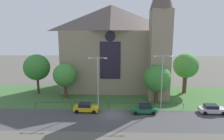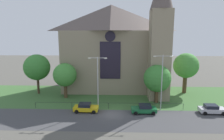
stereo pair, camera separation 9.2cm
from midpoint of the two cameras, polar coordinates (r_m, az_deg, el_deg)
ground at (r=43.06m, az=0.56°, el=-7.53°), size 160.00×160.00×0.00m
road_asphalt at (r=31.87m, az=0.07°, el=-14.21°), size 120.00×8.00×0.01m
grass_verge at (r=41.16m, az=0.49°, el=-8.39°), size 120.00×20.00×0.01m
church_building at (r=47.05m, az=0.75°, el=6.77°), size 23.20×16.20×26.00m
iron_railing at (r=35.69m, az=-0.95°, el=-9.78°), size 26.72×0.07×1.13m
tree_left_far at (r=46.49m, az=-20.93°, el=0.73°), size 5.75×5.75×8.89m
tree_right_near at (r=38.77m, az=13.08°, el=-2.44°), size 5.28×5.28×7.50m
tree_left_near at (r=41.88m, az=-13.48°, el=-1.42°), size 4.87×4.87×7.37m
tree_right_far at (r=47.00m, az=20.75°, el=1.12°), size 5.60×5.60×9.10m
streetlamp_near at (r=34.33m, az=-4.09°, el=-2.03°), size 3.37×0.26×9.44m
streetlamp_far at (r=34.96m, az=14.43°, el=-1.79°), size 3.37×0.26×9.79m
parked_car_yellow at (r=34.82m, az=-7.56°, el=-10.77°), size 4.26×2.14×1.51m
parked_car_green at (r=34.43m, az=9.37°, el=-11.08°), size 4.25×2.13×1.51m
parked_car_silver at (r=37.89m, az=27.08°, el=-10.09°), size 4.25×2.12×1.51m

